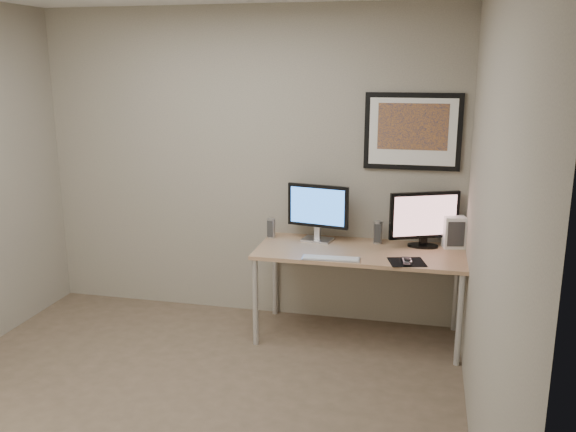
% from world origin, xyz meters
% --- Properties ---
extents(floor, '(3.60, 3.60, 0.00)m').
position_xyz_m(floor, '(0.00, 0.00, 0.00)').
color(floor, brown).
rests_on(floor, ground).
extents(room, '(3.60, 3.60, 3.60)m').
position_xyz_m(room, '(0.00, 0.45, 1.64)').
color(room, white).
rests_on(room, ground).
extents(desk, '(1.60, 0.70, 0.73)m').
position_xyz_m(desk, '(1.00, 1.35, 0.66)').
color(desk, '#926C47').
rests_on(desk, floor).
extents(framed_art, '(0.75, 0.04, 0.60)m').
position_xyz_m(framed_art, '(1.35, 1.68, 1.62)').
color(framed_art, black).
rests_on(framed_art, room).
extents(monitor_large, '(0.51, 0.20, 0.47)m').
position_xyz_m(monitor_large, '(0.63, 1.53, 0.99)').
color(monitor_large, '#B6B6BB').
rests_on(monitor_large, desk).
extents(monitor_tv, '(0.53, 0.26, 0.44)m').
position_xyz_m(monitor_tv, '(1.48, 1.54, 0.97)').
color(monitor_tv, black).
rests_on(monitor_tv, desk).
extents(speaker_left, '(0.07, 0.07, 0.16)m').
position_xyz_m(speaker_left, '(0.24, 1.54, 0.81)').
color(speaker_left, '#B6B6BB').
rests_on(speaker_left, desk).
extents(speaker_right, '(0.08, 0.08, 0.18)m').
position_xyz_m(speaker_right, '(1.12, 1.57, 0.82)').
color(speaker_right, '#B6B6BB').
rests_on(speaker_right, desk).
extents(keyboard, '(0.43, 0.14, 0.01)m').
position_xyz_m(keyboard, '(0.82, 1.07, 0.74)').
color(keyboard, silver).
rests_on(keyboard, desk).
extents(mousepad, '(0.30, 0.28, 0.00)m').
position_xyz_m(mousepad, '(1.37, 1.12, 0.73)').
color(mousepad, black).
rests_on(mousepad, desk).
extents(mouse, '(0.07, 0.10, 0.03)m').
position_xyz_m(mouse, '(1.37, 1.11, 0.75)').
color(mouse, black).
rests_on(mouse, mousepad).
extents(remote, '(0.07, 0.19, 0.02)m').
position_xyz_m(remote, '(1.36, 1.10, 0.74)').
color(remote, black).
rests_on(remote, desk).
extents(fan_unit, '(0.19, 0.15, 0.25)m').
position_xyz_m(fan_unit, '(1.71, 1.58, 0.86)').
color(fan_unit, white).
rests_on(fan_unit, desk).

